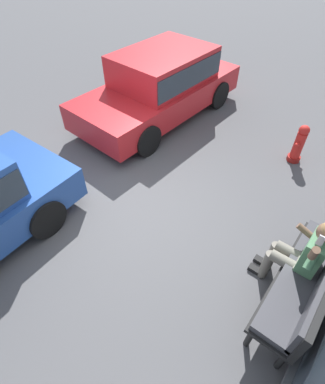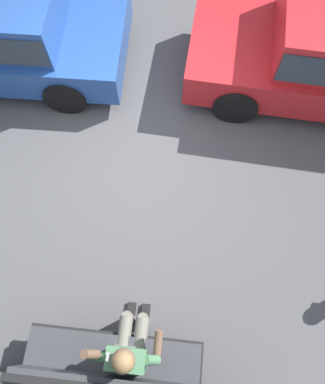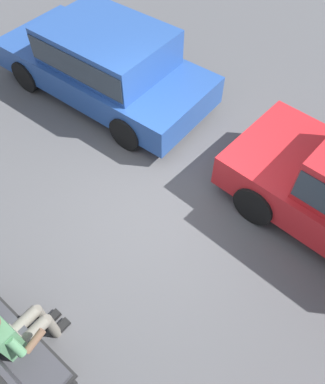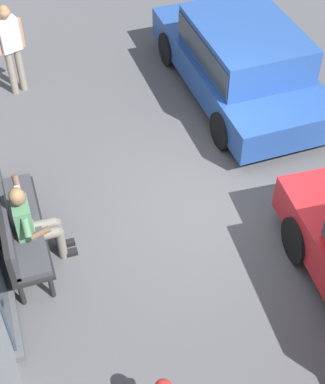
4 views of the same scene
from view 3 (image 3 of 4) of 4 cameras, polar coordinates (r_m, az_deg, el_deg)
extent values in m
plane|color=#4C4C4F|center=(5.97, -0.85, -1.82)|extent=(60.00, 60.00, 0.00)
cylinder|color=black|center=(4.85, -13.69, -26.20)|extent=(0.07, 0.07, 0.42)
cube|color=black|center=(4.95, -23.21, -19.67)|extent=(1.93, 0.55, 0.06)
cube|color=#38383D|center=(4.88, -23.52, -19.37)|extent=(1.87, 0.49, 0.10)
cylinder|color=#6B665B|center=(4.84, -20.61, -18.25)|extent=(0.15, 0.42, 0.15)
cylinder|color=#6B665B|center=(5.09, -17.84, -17.71)|extent=(0.12, 0.12, 0.53)
cube|color=black|center=(5.30, -16.52, -17.99)|extent=(0.10, 0.24, 0.07)
cylinder|color=#6B665B|center=(4.76, -19.26, -19.72)|extent=(0.15, 0.42, 0.15)
cylinder|color=#6B665B|center=(5.01, -16.50, -19.08)|extent=(0.12, 0.12, 0.53)
cube|color=black|center=(5.23, -15.20, -19.30)|extent=(0.10, 0.24, 0.07)
cube|color=#6B665B|center=(4.80, -21.97, -20.61)|extent=(0.34, 0.24, 0.14)
cube|color=#4C7F56|center=(4.55, -23.09, -19.54)|extent=(0.38, 0.22, 0.56)
cylinder|color=#4C7F56|center=(4.35, -21.46, -21.10)|extent=(0.20, 0.10, 0.28)
cylinder|color=brown|center=(4.44, -18.90, -20.66)|extent=(0.08, 0.27, 0.17)
cylinder|color=black|center=(5.73, 13.88, -1.89)|extent=(0.67, 0.21, 0.66)
cylinder|color=black|center=(6.83, 21.68, 6.68)|extent=(0.67, 0.21, 0.66)
cube|color=#23478E|center=(7.70, -8.90, 17.75)|extent=(4.32, 1.98, 0.55)
cube|color=#23478E|center=(7.27, -8.48, 21.15)|extent=(2.27, 1.70, 0.64)
cube|color=#28333D|center=(7.27, -8.48, 21.15)|extent=(2.23, 1.73, 0.45)
cylinder|color=black|center=(8.28, -20.05, 16.26)|extent=(0.64, 0.20, 0.64)
cylinder|color=black|center=(9.14, -11.15, 22.09)|extent=(0.64, 0.20, 0.64)
cylinder|color=black|center=(6.60, -5.56, 8.92)|extent=(0.64, 0.20, 0.64)
cylinder|color=black|center=(7.65, 3.55, 16.26)|extent=(0.64, 0.20, 0.64)
camera|label=1|loc=(4.83, -54.15, 21.61)|focal=28.00mm
camera|label=2|loc=(1.70, -64.74, 31.51)|focal=35.00mm
camera|label=4|loc=(3.78, 135.02, -11.15)|focal=55.00mm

